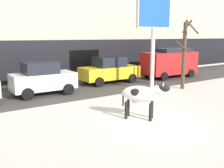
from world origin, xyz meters
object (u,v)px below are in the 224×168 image
object	(u,v)px
bare_tree_left_lot	(184,53)
billboard	(154,18)
car_yellow_sedan	(109,70)
car_red_van	(170,62)
cow_holstein	(141,94)
car_white_hatchback	(43,78)

from	to	relation	value
bare_tree_left_lot	billboard	bearing A→B (deg)	159.01
bare_tree_left_lot	car_yellow_sedan	bearing A→B (deg)	121.32
car_red_van	billboard	bearing A→B (deg)	-148.02
car_yellow_sedan	bare_tree_left_lot	bearing A→B (deg)	-58.68
billboard	cow_holstein	bearing A→B (deg)	-138.16
billboard	car_yellow_sedan	bearing A→B (deg)	100.92
bare_tree_left_lot	car_red_van	bearing A→B (deg)	53.43
cow_holstein	car_red_van	xyz separation A→B (m)	(8.87, 6.67, 0.24)
car_red_van	bare_tree_left_lot	xyz separation A→B (m)	(-2.72, -3.67, 1.01)
car_red_van	cow_holstein	bearing A→B (deg)	-143.04
car_yellow_sedan	billboard	bearing A→B (deg)	-79.08
cow_holstein	billboard	bearing A→B (deg)	41.84
car_yellow_sedan	car_white_hatchback	bearing A→B (deg)	-170.17
billboard	car_red_van	world-z (taller)	billboard
billboard	car_white_hatchback	distance (m)	7.30
cow_holstein	car_white_hatchback	size ratio (longest dim) A/B	0.49
car_white_hatchback	car_red_van	bearing A→B (deg)	1.15
car_white_hatchback	billboard	bearing A→B (deg)	-24.77
cow_holstein	car_white_hatchback	bearing A→B (deg)	104.59
car_yellow_sedan	bare_tree_left_lot	distance (m)	5.27
car_white_hatchback	bare_tree_left_lot	bearing A→B (deg)	-23.84
car_red_van	bare_tree_left_lot	distance (m)	4.68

